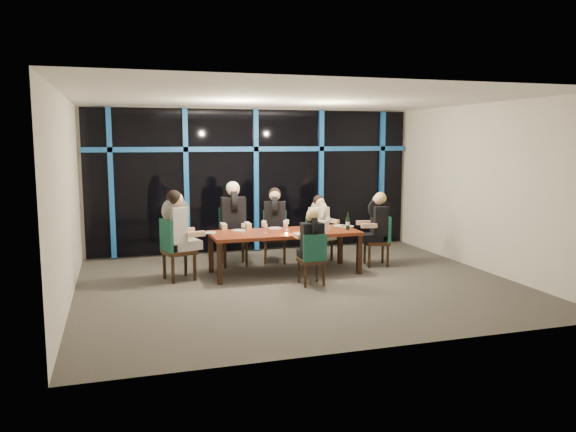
{
  "coord_description": "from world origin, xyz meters",
  "views": [
    {
      "loc": [
        -2.8,
        -8.53,
        2.35
      ],
      "look_at": [
        0.0,
        0.6,
        1.05
      ],
      "focal_mm": 35.0,
      "sensor_mm": 36.0,
      "label": 1
    }
  ],
  "objects_px": {
    "dining_table": "(285,235)",
    "diner_far_mid": "(275,214)",
    "wine_bottle": "(348,223)",
    "chair_far_right": "(317,235)",
    "diner_near_mid": "(312,235)",
    "diner_end_right": "(377,218)",
    "chair_far_mid": "(275,234)",
    "chair_far_left": "(233,233)",
    "chair_end_left": "(174,247)",
    "diner_far_left": "(234,211)",
    "chair_near_mid": "(313,257)",
    "chair_end_right": "(381,238)",
    "diner_far_right": "(320,218)",
    "diner_end_left": "(178,222)",
    "water_pitcher": "(325,226)"
  },
  "relations": [
    {
      "from": "diner_near_mid",
      "to": "chair_end_left",
      "type": "bearing_deg",
      "value": -23.94
    },
    {
      "from": "wine_bottle",
      "to": "dining_table",
      "type": "bearing_deg",
      "value": 172.29
    },
    {
      "from": "chair_end_right",
      "to": "diner_far_right",
      "type": "height_order",
      "value": "diner_far_right"
    },
    {
      "from": "dining_table",
      "to": "diner_far_mid",
      "type": "xyz_separation_m",
      "value": [
        0.07,
        0.9,
        0.26
      ]
    },
    {
      "from": "chair_far_right",
      "to": "diner_end_right",
      "type": "distance_m",
      "value": 1.27
    },
    {
      "from": "chair_far_right",
      "to": "diner_far_right",
      "type": "distance_m",
      "value": 0.36
    },
    {
      "from": "diner_end_left",
      "to": "wine_bottle",
      "type": "relative_size",
      "value": 3.2
    },
    {
      "from": "wine_bottle",
      "to": "chair_far_right",
      "type": "bearing_deg",
      "value": 100.78
    },
    {
      "from": "diner_end_right",
      "to": "diner_near_mid",
      "type": "relative_size",
      "value": 1.1
    },
    {
      "from": "diner_end_left",
      "to": "dining_table",
      "type": "bearing_deg",
      "value": -108.22
    },
    {
      "from": "dining_table",
      "to": "chair_end_right",
      "type": "relative_size",
      "value": 2.75
    },
    {
      "from": "diner_far_right",
      "to": "wine_bottle",
      "type": "height_order",
      "value": "diner_far_right"
    },
    {
      "from": "diner_far_mid",
      "to": "diner_end_left",
      "type": "relative_size",
      "value": 0.95
    },
    {
      "from": "chair_far_right",
      "to": "diner_far_left",
      "type": "distance_m",
      "value": 1.76
    },
    {
      "from": "water_pitcher",
      "to": "diner_far_left",
      "type": "bearing_deg",
      "value": 138.92
    },
    {
      "from": "diner_far_left",
      "to": "diner_near_mid",
      "type": "height_order",
      "value": "diner_far_left"
    },
    {
      "from": "chair_far_left",
      "to": "chair_end_left",
      "type": "bearing_deg",
      "value": -139.64
    },
    {
      "from": "diner_near_mid",
      "to": "wine_bottle",
      "type": "xyz_separation_m",
      "value": [
        0.95,
        0.74,
        0.05
      ]
    },
    {
      "from": "chair_near_mid",
      "to": "diner_far_mid",
      "type": "distance_m",
      "value": 1.93
    },
    {
      "from": "diner_far_left",
      "to": "diner_far_right",
      "type": "height_order",
      "value": "diner_far_left"
    },
    {
      "from": "chair_near_mid",
      "to": "diner_near_mid",
      "type": "xyz_separation_m",
      "value": [
        -0.0,
        0.07,
        0.34
      ]
    },
    {
      "from": "diner_end_right",
      "to": "water_pitcher",
      "type": "xyz_separation_m",
      "value": [
        -1.16,
        -0.32,
        -0.05
      ]
    },
    {
      "from": "chair_far_mid",
      "to": "diner_end_right",
      "type": "relative_size",
      "value": 1.07
    },
    {
      "from": "diner_far_right",
      "to": "diner_near_mid",
      "type": "height_order",
      "value": "diner_far_right"
    },
    {
      "from": "diner_far_mid",
      "to": "chair_far_mid",
      "type": "bearing_deg",
      "value": 90.0
    },
    {
      "from": "dining_table",
      "to": "chair_far_right",
      "type": "xyz_separation_m",
      "value": [
        0.94,
        0.89,
        -0.19
      ]
    },
    {
      "from": "dining_table",
      "to": "diner_far_right",
      "type": "distance_m",
      "value": 1.27
    },
    {
      "from": "chair_end_right",
      "to": "diner_far_left",
      "type": "height_order",
      "value": "diner_far_left"
    },
    {
      "from": "chair_end_left",
      "to": "diner_end_right",
      "type": "height_order",
      "value": "diner_end_right"
    },
    {
      "from": "dining_table",
      "to": "chair_far_left",
      "type": "distance_m",
      "value": 1.21
    },
    {
      "from": "chair_far_right",
      "to": "diner_far_left",
      "type": "relative_size",
      "value": 0.83
    },
    {
      "from": "chair_near_mid",
      "to": "diner_end_left",
      "type": "distance_m",
      "value": 2.33
    },
    {
      "from": "diner_end_left",
      "to": "chair_end_right",
      "type": "bearing_deg",
      "value": -106.19
    },
    {
      "from": "water_pitcher",
      "to": "diner_end_left",
      "type": "bearing_deg",
      "value": 170.44
    },
    {
      "from": "chair_far_left",
      "to": "chair_near_mid",
      "type": "relative_size",
      "value": 1.26
    },
    {
      "from": "chair_near_mid",
      "to": "wine_bottle",
      "type": "xyz_separation_m",
      "value": [
        0.95,
        0.81,
        0.39
      ]
    },
    {
      "from": "chair_far_right",
      "to": "diner_far_left",
      "type": "xyz_separation_m",
      "value": [
        -1.67,
        -0.02,
        0.54
      ]
    },
    {
      "from": "chair_end_left",
      "to": "chair_far_mid",
      "type": "bearing_deg",
      "value": -81.26
    },
    {
      "from": "dining_table",
      "to": "diner_end_right",
      "type": "distance_m",
      "value": 1.84
    },
    {
      "from": "diner_far_mid",
      "to": "wine_bottle",
      "type": "xyz_separation_m",
      "value": [
        1.06,
        -1.06,
        -0.07
      ]
    },
    {
      "from": "dining_table",
      "to": "diner_end_right",
      "type": "xyz_separation_m",
      "value": [
        1.83,
        0.09,
        0.22
      ]
    },
    {
      "from": "chair_end_right",
      "to": "diner_far_right",
      "type": "xyz_separation_m",
      "value": [
        -0.94,
        0.75,
        0.31
      ]
    },
    {
      "from": "diner_far_right",
      "to": "diner_end_left",
      "type": "bearing_deg",
      "value": 172.82
    },
    {
      "from": "chair_end_right",
      "to": "water_pitcher",
      "type": "relative_size",
      "value": 4.77
    },
    {
      "from": "chair_end_left",
      "to": "diner_end_right",
      "type": "distance_m",
      "value": 3.77
    },
    {
      "from": "diner_near_mid",
      "to": "water_pitcher",
      "type": "height_order",
      "value": "diner_near_mid"
    },
    {
      "from": "dining_table",
      "to": "chair_far_mid",
      "type": "distance_m",
      "value": 1.0
    },
    {
      "from": "dining_table",
      "to": "diner_near_mid",
      "type": "bearing_deg",
      "value": -78.11
    },
    {
      "from": "chair_far_left",
      "to": "chair_end_right",
      "type": "height_order",
      "value": "chair_far_left"
    },
    {
      "from": "chair_far_mid",
      "to": "wine_bottle",
      "type": "distance_m",
      "value": 1.57
    }
  ]
}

